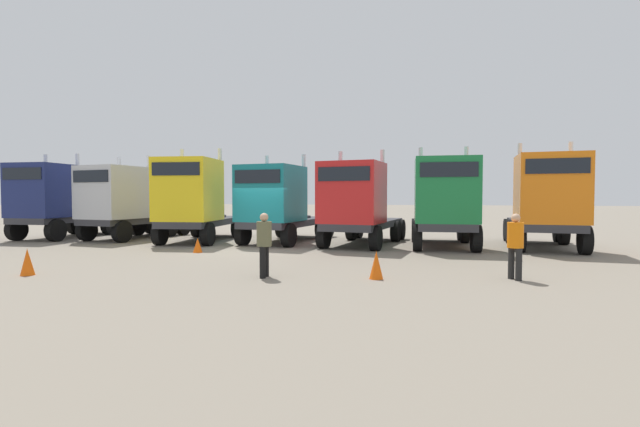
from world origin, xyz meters
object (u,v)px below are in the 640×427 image
Objects in this scene: semi_truck_green at (444,201)px; visitor_in_hivis at (515,242)px; semi_truck_red at (357,204)px; semi_truck_navy at (54,201)px; semi_truck_teal at (278,203)px; semi_truck_yellow at (194,200)px; traffic_cone_far at (27,262)px; semi_truck_silver at (121,201)px; semi_truck_orange at (547,201)px; visitor_with_camera at (264,240)px; traffic_cone_mid at (198,245)px; traffic_cone_near at (376,265)px.

semi_truck_green reaches higher than visitor_in_hivis.
semi_truck_red is at bearing 99.19° from visitor_in_hivis.
semi_truck_navy is 0.97× the size of semi_truck_teal.
semi_truck_yellow is 8.97m from traffic_cone_far.
semi_truck_silver is 0.92× the size of semi_truck_red.
semi_truck_yellow is 3.91× the size of visitor_in_hivis.
semi_truck_red is at bearing -81.75° from semi_truck_orange.
semi_truck_navy is 11.73m from semi_truck_teal.
semi_truck_teal is (11.70, 0.72, -0.08)m from semi_truck_navy.
semi_truck_navy reaches higher than visitor_in_hivis.
semi_truck_yellow is at bearing -52.84° from visitor_with_camera.
semi_truck_yellow is (4.26, -0.38, 0.10)m from semi_truck_silver.
semi_truck_teal is 3.85× the size of visitor_in_hivis.
semi_truck_teal is at bearing -89.30° from semi_truck_red.
semi_truck_teal is at bearing 112.76° from visitor_in_hivis.
semi_truck_navy is at bearing 162.19° from traffic_cone_mid.
semi_truck_navy reaches higher than traffic_cone_far.
semi_truck_red reaches higher than traffic_cone_far.
visitor_in_hivis is at bearing 45.91° from semi_truck_red.
traffic_cone_near is at bearing -17.16° from semi_truck_green.
visitor_in_hivis is (17.04, -6.64, -0.91)m from semi_truck_silver.
semi_truck_red is at bearing 31.73° from traffic_cone_mid.
traffic_cone_far is (-3.81, -9.47, -1.48)m from semi_truck_teal.
semi_truck_orange is at bearing -139.37° from visitor_with_camera.
traffic_cone_far is (7.89, -8.75, -1.56)m from semi_truck_navy.
traffic_cone_far is at bearing 161.86° from visitor_in_hivis.
semi_truck_orange is at bearing 86.20° from semi_truck_yellow.
traffic_cone_near is at bearing 41.42° from semi_truck_teal.
semi_truck_red reaches higher than visitor_with_camera.
visitor_in_hivis is at bearing 75.26° from semi_truck_silver.
visitor_in_hivis is 6.51m from visitor_with_camera.
traffic_cone_far is at bearing -15.92° from semi_truck_teal.
semi_truck_yellow is at bearing -81.13° from semi_truck_red.
visitor_with_camera is at bearing -170.32° from traffic_cone_near.
semi_truck_teal reaches higher than traffic_cone_far.
traffic_cone_near is at bearing -27.42° from traffic_cone_mid.
semi_truck_green reaches higher than traffic_cone_near.
semi_truck_orange is at bearing 89.33° from semi_truck_navy.
semi_truck_teal is 1.09× the size of semi_truck_orange.
semi_truck_silver reaches higher than traffic_cone_far.
traffic_cone_far is (-6.36, -1.30, -0.62)m from visitor_with_camera.
semi_truck_red is 1.06× the size of semi_truck_orange.
semi_truck_red is 1.07× the size of semi_truck_green.
traffic_cone_mid is at bearing -69.35° from semi_truck_orange.
semi_truck_orange reaches higher than visitor_in_hivis.
traffic_cone_mid is at bearing 70.69° from traffic_cone_far.
visitor_in_hivis is (8.93, -6.91, -0.85)m from semi_truck_teal.
semi_truck_silver is 0.90× the size of semi_truck_teal.
semi_truck_teal is at bearing 90.47° from semi_truck_navy.
semi_truck_green is 8.22× the size of traffic_cone_far.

